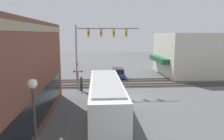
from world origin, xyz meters
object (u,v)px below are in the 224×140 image
crossing_signal (78,71)px  parked_car_blue (118,73)px  city_bus (106,97)px  streetlamp (35,121)px  pedestrian_at_crossing (81,84)px

crossing_signal → parked_car_blue: (7.13, -5.62, -1.60)m
city_bus → crossing_signal: crossing_signal is taller
crossing_signal → parked_car_blue: size_ratio=0.78×
crossing_signal → parked_car_blue: bearing=-38.2°
streetlamp → pedestrian_at_crossing: streetlamp is taller
parked_car_blue → pedestrian_at_crossing: bearing=146.4°
streetlamp → parked_car_blue: (24.01, -6.18, -2.21)m
streetlamp → parked_car_blue: bearing=-14.4°
parked_car_blue → city_bus: bearing=170.9°
parked_car_blue → pedestrian_at_crossing: size_ratio=2.73×
city_bus → streetlamp: bearing=155.1°
crossing_signal → pedestrian_at_crossing: 1.60m
city_bus → pedestrian_at_crossing: city_bus is taller
crossing_signal → pedestrian_at_crossing: crossing_signal is taller
crossing_signal → streetlamp: 16.90m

